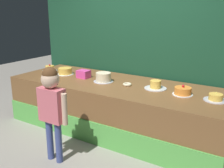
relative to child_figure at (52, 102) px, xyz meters
The scene contains 12 objects.
ground_plane 1.00m from the child_figure, 74.23° to the left, with size 12.00×12.00×0.00m, color gray.
stage_platform 1.27m from the child_figure, 82.00° to the left, with size 3.44×1.23×0.76m.
curtain_backdrop 1.99m from the child_figure, 84.96° to the left, with size 4.04×0.08×2.67m, color #19472D.
child_figure is the anchor object (origin of this frame).
pink_box 1.28m from the child_figure, 110.99° to the left, with size 0.20×0.16×0.13m, color #EA469E.
donut 1.24m from the child_figure, 72.27° to the left, with size 0.13×0.13×0.04m, color beige.
cake_far_left 1.81m from the child_figure, 135.82° to the left, with size 0.27×0.27×0.13m.
cake_left 1.50m from the child_figure, 125.92° to the left, with size 0.30×0.30×0.11m.
cake_center_left 1.17m from the child_figure, 92.02° to the left, with size 0.31×0.31×0.15m.
cake_center_right 1.49m from the child_figure, 57.67° to the left, with size 0.32×0.32×0.12m.
cake_right 1.70m from the child_figure, 44.39° to the left, with size 0.27×0.27×0.14m.
cake_far_right 2.01m from the child_figure, 35.94° to the left, with size 0.29×0.29×0.12m.
Camera 1 is at (2.02, -2.71, 1.85)m, focal length 42.15 mm.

